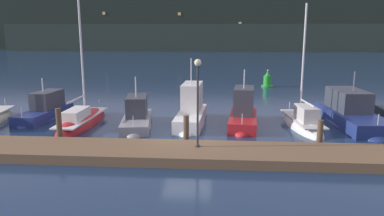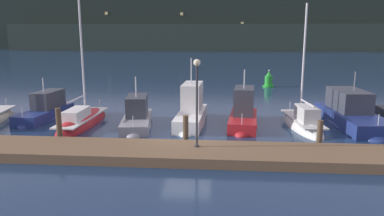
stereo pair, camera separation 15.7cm
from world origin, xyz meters
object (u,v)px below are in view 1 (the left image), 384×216
at_px(sailboat_berth_3, 82,124).
at_px(dock_lamppost, 198,89).
at_px(motorboat_berth_4, 137,121).
at_px(channel_buoy, 267,81).
at_px(sailboat_berth_7, 302,125).
at_px(motorboat_berth_5, 191,117).
at_px(motorboat_berth_8, 351,119).
at_px(motorboat_berth_2, 45,114).
at_px(motorboat_berth_6, 243,119).

bearing_deg(sailboat_berth_3, dock_lamppost, -34.63).
distance_m(motorboat_berth_4, channel_buoy, 19.38).
relative_size(sailboat_berth_3, motorboat_berth_4, 1.81).
distance_m(sailboat_berth_7, channel_buoy, 16.20).
relative_size(sailboat_berth_3, motorboat_berth_5, 1.69).
relative_size(motorboat_berth_5, motorboat_berth_8, 0.77).
distance_m(motorboat_berth_8, dock_lamppost, 11.54).
relative_size(motorboat_berth_4, dock_lamppost, 1.38).
xyz_separation_m(motorboat_berth_2, sailboat_berth_3, (3.04, -1.47, -0.22)).
height_order(motorboat_berth_5, channel_buoy, motorboat_berth_5).
bearing_deg(dock_lamppost, channel_buoy, 75.19).
bearing_deg(motorboat_berth_4, dock_lamppost, -52.23).
height_order(motorboat_berth_4, sailboat_berth_7, sailboat_berth_7).
xyz_separation_m(motorboat_berth_2, sailboat_berth_7, (16.43, -0.88, -0.18)).
height_order(sailboat_berth_3, motorboat_berth_5, sailboat_berth_3).
relative_size(motorboat_berth_4, motorboat_berth_5, 0.94).
distance_m(motorboat_berth_6, motorboat_berth_8, 6.67).
distance_m(motorboat_berth_6, channel_buoy, 16.39).
relative_size(motorboat_berth_8, channel_buoy, 4.35).
xyz_separation_m(motorboat_berth_6, motorboat_berth_8, (6.64, 0.72, -0.03)).
bearing_deg(motorboat_berth_2, motorboat_berth_8, -0.05).
distance_m(channel_buoy, dock_lamppost, 22.79).
xyz_separation_m(motorboat_berth_5, dock_lamppost, (0.77, -6.01, 2.69)).
height_order(motorboat_berth_2, dock_lamppost, dock_lamppost).
xyz_separation_m(motorboat_berth_2, motorboat_berth_4, (6.44, -1.40, -0.03)).
bearing_deg(motorboat_berth_8, sailboat_berth_7, -164.37).
bearing_deg(motorboat_berth_6, sailboat_berth_3, -175.74).
xyz_separation_m(motorboat_berth_8, dock_lamppost, (-9.06, -6.58, 2.77)).
height_order(sailboat_berth_7, motorboat_berth_8, sailboat_berth_7).
bearing_deg(motorboat_berth_8, motorboat_berth_4, -173.95).
height_order(sailboat_berth_3, dock_lamppost, sailboat_berth_3).
distance_m(motorboat_berth_2, motorboat_berth_5, 9.72).
relative_size(motorboat_berth_5, motorboat_berth_6, 1.11).
bearing_deg(dock_lamppost, motorboat_berth_8, 35.97).
bearing_deg(channel_buoy, dock_lamppost, -104.81).
bearing_deg(sailboat_berth_7, sailboat_berth_3, -177.50).
bearing_deg(motorboat_berth_2, motorboat_berth_4, -12.30).
distance_m(motorboat_berth_8, channel_buoy, 15.67).
height_order(sailboat_berth_3, motorboat_berth_6, sailboat_berth_3).
bearing_deg(motorboat_berth_4, motorboat_berth_5, 14.12).
relative_size(motorboat_berth_6, sailboat_berth_7, 0.67).
distance_m(motorboat_berth_2, motorboat_berth_4, 6.59).
bearing_deg(motorboat_berth_6, motorboat_berth_2, 176.74).
height_order(motorboat_berth_6, sailboat_berth_7, sailboat_berth_7).
xyz_separation_m(sailboat_berth_3, motorboat_berth_4, (3.40, 0.06, 0.19)).
bearing_deg(motorboat_berth_8, dock_lamppost, -144.03).
distance_m(motorboat_berth_2, sailboat_berth_3, 3.38).
height_order(sailboat_berth_3, sailboat_berth_7, sailboat_berth_3).
relative_size(motorboat_berth_2, motorboat_berth_4, 1.01).
xyz_separation_m(motorboat_berth_4, sailboat_berth_7, (9.99, 0.52, -0.15)).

